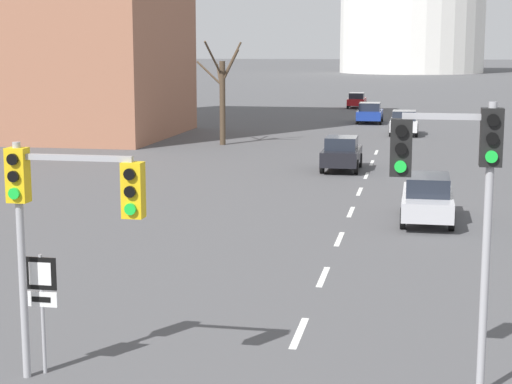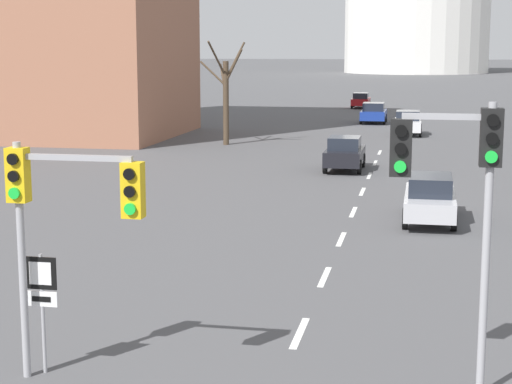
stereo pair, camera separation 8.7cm
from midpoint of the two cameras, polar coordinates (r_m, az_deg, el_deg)
lane_stripe_1 at (r=18.15m, az=2.76°, el=-9.35°), size 0.16×2.00×0.01m
lane_stripe_2 at (r=22.42m, az=4.39°, el=-5.65°), size 0.16×2.00×0.01m
lane_stripe_3 at (r=26.77m, az=5.48°, el=-3.13°), size 0.16×2.00×0.01m
lane_stripe_4 at (r=31.15m, az=6.26°, el=-1.33°), size 0.16×2.00×0.01m
lane_stripe_5 at (r=35.57m, az=6.85°, el=0.04°), size 0.16×2.00×0.01m
lane_stripe_6 at (r=40.01m, az=7.31°, el=1.10°), size 0.16×2.00×0.01m
lane_stripe_7 at (r=44.45m, az=7.68°, el=1.95°), size 0.16×2.00×0.01m
lane_stripe_8 at (r=48.91m, az=7.98°, el=2.64°), size 0.16×2.00×0.01m
traffic_signal_near_left at (r=15.22m, az=-13.09°, el=-0.71°), size 2.46×0.34×4.29m
traffic_signal_near_right at (r=14.56m, az=13.18°, el=1.08°), size 1.81×0.34×5.03m
route_sign_post at (r=16.03m, az=-14.26°, el=-6.58°), size 0.60×0.08×2.24m
sedan_near_left at (r=41.44m, az=5.67°, el=2.60°), size 1.80×3.89×1.65m
sedan_near_right at (r=58.66m, az=9.80°, el=4.58°), size 1.88×3.98×1.67m
sedan_mid_centre at (r=67.55m, az=7.56°, el=5.26°), size 1.96×4.07×1.61m
sedan_far_left at (r=29.70m, az=11.27°, el=-0.38°), size 1.75×4.53×1.62m
sedan_far_right at (r=84.20m, az=6.70°, el=6.10°), size 1.73×3.81×1.49m
bare_tree_left_near at (r=52.02m, az=-2.32°, el=6.48°), size 2.97×3.42×6.26m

